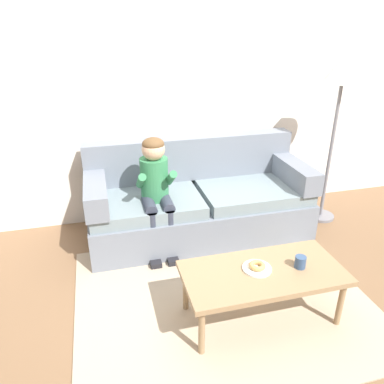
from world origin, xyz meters
name	(u,v)px	position (x,y,z in m)	size (l,w,h in m)	color
ground	(213,281)	(0.00, 0.00, 0.00)	(10.00, 10.00, 0.00)	brown
wall_back	(175,89)	(0.00, 1.40, 1.40)	(8.00, 0.10, 2.80)	silver
area_rug	(222,299)	(0.00, -0.25, 0.01)	(2.29, 1.89, 0.01)	tan
couch	(198,202)	(0.10, 0.85, 0.34)	(2.21, 0.90, 0.95)	slate
coffee_table	(263,276)	(0.21, -0.50, 0.38)	(1.15, 0.56, 0.42)	#937551
person_child	(156,185)	(-0.36, 0.64, 0.67)	(0.34, 0.58, 1.10)	#337A4C
plate	(257,268)	(0.17, -0.47, 0.43)	(0.21, 0.21, 0.01)	white
donut	(257,266)	(0.17, -0.47, 0.45)	(0.12, 0.12, 0.04)	tan
mug	(300,262)	(0.48, -0.53, 0.47)	(0.08, 0.08, 0.09)	#334C72
toy_controller	(280,258)	(0.70, 0.13, 0.03)	(0.23, 0.09, 0.05)	gold
floor_lamp	(342,83)	(1.54, 0.79, 1.49)	(0.40, 0.40, 1.75)	slate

